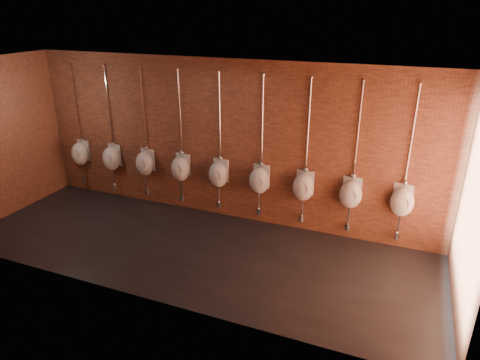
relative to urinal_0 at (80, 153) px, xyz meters
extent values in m
plane|color=black|center=(3.57, -1.36, -0.96)|extent=(8.50, 8.50, 0.00)
cube|color=black|center=(3.57, -1.36, 2.24)|extent=(8.50, 3.00, 0.04)
cube|color=brown|center=(3.57, 0.14, 0.64)|extent=(8.50, 0.04, 3.20)
cube|color=brown|center=(3.57, -2.86, 0.64)|extent=(8.50, 0.04, 3.20)
cube|color=brown|center=(-0.68, -1.36, 0.64)|extent=(0.04, 3.00, 3.20)
cube|color=brown|center=(7.82, -1.36, 0.64)|extent=(0.04, 3.00, 3.20)
ellipsoid|color=silver|center=(0.00, -0.01, -0.01)|extent=(0.45, 0.40, 0.53)
cube|color=silver|center=(0.00, 0.12, 0.04)|extent=(0.34, 0.09, 0.47)
cylinder|color=#A1A1A1|center=(0.00, -0.14, 0.02)|extent=(0.23, 0.05, 0.23)
cylinder|color=silver|center=(0.00, 0.10, 1.12)|extent=(0.03, 0.03, 1.74)
sphere|color=silver|center=(0.00, 0.09, 0.31)|extent=(0.09, 0.09, 0.09)
cylinder|color=silver|center=(0.00, 0.10, 1.99)|extent=(0.06, 0.06, 0.01)
cylinder|color=silver|center=(0.00, -0.01, -0.41)|extent=(0.04, 0.04, 0.39)
cylinder|color=silver|center=(0.00, -0.01, -0.66)|extent=(0.09, 0.09, 0.13)
cylinder|color=silver|center=(0.00, 0.08, -0.66)|extent=(0.04, 0.17, 0.04)
ellipsoid|color=silver|center=(0.87, -0.01, -0.01)|extent=(0.45, 0.40, 0.53)
cube|color=silver|center=(0.87, 0.12, 0.04)|extent=(0.34, 0.09, 0.47)
cylinder|color=#A1A1A1|center=(0.87, -0.14, 0.02)|extent=(0.23, 0.05, 0.23)
cylinder|color=silver|center=(0.87, 0.10, 1.12)|extent=(0.03, 0.03, 1.74)
sphere|color=silver|center=(0.87, 0.09, 0.31)|extent=(0.09, 0.09, 0.09)
cylinder|color=silver|center=(0.87, 0.10, 1.99)|extent=(0.06, 0.06, 0.01)
cylinder|color=silver|center=(0.87, -0.01, -0.41)|extent=(0.04, 0.04, 0.39)
cylinder|color=silver|center=(0.87, -0.01, -0.66)|extent=(0.09, 0.09, 0.13)
cylinder|color=silver|center=(0.87, 0.08, -0.66)|extent=(0.04, 0.17, 0.04)
ellipsoid|color=silver|center=(1.74, -0.01, -0.01)|extent=(0.45, 0.40, 0.53)
cube|color=silver|center=(1.74, 0.12, 0.04)|extent=(0.34, 0.09, 0.47)
cylinder|color=#A1A1A1|center=(1.74, -0.14, 0.02)|extent=(0.23, 0.05, 0.23)
cylinder|color=silver|center=(1.74, 0.10, 1.12)|extent=(0.03, 0.03, 1.74)
sphere|color=silver|center=(1.74, 0.09, 0.31)|extent=(0.09, 0.09, 0.09)
cylinder|color=silver|center=(1.74, 0.10, 1.99)|extent=(0.06, 0.06, 0.01)
cylinder|color=silver|center=(1.74, -0.01, -0.41)|extent=(0.04, 0.04, 0.39)
cylinder|color=silver|center=(1.74, -0.01, -0.66)|extent=(0.09, 0.09, 0.13)
cylinder|color=silver|center=(1.74, 0.08, -0.66)|extent=(0.04, 0.17, 0.04)
ellipsoid|color=silver|center=(2.60, -0.01, -0.01)|extent=(0.45, 0.40, 0.53)
cube|color=silver|center=(2.60, 0.12, 0.04)|extent=(0.34, 0.09, 0.47)
cylinder|color=#A1A1A1|center=(2.60, -0.14, 0.02)|extent=(0.23, 0.05, 0.23)
cylinder|color=silver|center=(2.60, 0.10, 1.12)|extent=(0.03, 0.03, 1.74)
sphere|color=silver|center=(2.60, 0.09, 0.31)|extent=(0.09, 0.09, 0.09)
cylinder|color=silver|center=(2.60, 0.10, 1.99)|extent=(0.06, 0.06, 0.01)
cylinder|color=silver|center=(2.60, -0.01, -0.41)|extent=(0.04, 0.04, 0.39)
cylinder|color=silver|center=(2.60, -0.01, -0.66)|extent=(0.09, 0.09, 0.13)
cylinder|color=silver|center=(2.60, 0.08, -0.66)|extent=(0.04, 0.17, 0.04)
ellipsoid|color=silver|center=(3.47, -0.01, -0.01)|extent=(0.45, 0.40, 0.53)
cube|color=silver|center=(3.47, 0.12, 0.04)|extent=(0.34, 0.09, 0.47)
cylinder|color=#A1A1A1|center=(3.47, -0.14, 0.02)|extent=(0.23, 0.05, 0.23)
cylinder|color=silver|center=(3.47, 0.10, 1.12)|extent=(0.03, 0.03, 1.74)
sphere|color=silver|center=(3.47, 0.09, 0.31)|extent=(0.09, 0.09, 0.09)
cylinder|color=silver|center=(3.47, 0.10, 1.99)|extent=(0.06, 0.06, 0.01)
cylinder|color=silver|center=(3.47, -0.01, -0.41)|extent=(0.04, 0.04, 0.39)
cylinder|color=silver|center=(3.47, -0.01, -0.66)|extent=(0.09, 0.09, 0.13)
cylinder|color=silver|center=(3.47, 0.08, -0.66)|extent=(0.04, 0.17, 0.04)
ellipsoid|color=silver|center=(4.34, -0.01, -0.01)|extent=(0.45, 0.40, 0.53)
cube|color=silver|center=(4.34, 0.12, 0.04)|extent=(0.34, 0.09, 0.47)
cylinder|color=#A1A1A1|center=(4.34, -0.14, 0.02)|extent=(0.23, 0.05, 0.23)
cylinder|color=silver|center=(4.34, 0.10, 1.12)|extent=(0.03, 0.03, 1.74)
sphere|color=silver|center=(4.34, 0.09, 0.31)|extent=(0.09, 0.09, 0.09)
cylinder|color=silver|center=(4.34, 0.10, 1.99)|extent=(0.06, 0.06, 0.01)
cylinder|color=silver|center=(4.34, -0.01, -0.41)|extent=(0.04, 0.04, 0.39)
cylinder|color=silver|center=(4.34, -0.01, -0.66)|extent=(0.09, 0.09, 0.13)
cylinder|color=silver|center=(4.34, 0.08, -0.66)|extent=(0.04, 0.17, 0.04)
ellipsoid|color=silver|center=(5.21, -0.01, -0.01)|extent=(0.45, 0.40, 0.53)
cube|color=silver|center=(5.21, 0.12, 0.04)|extent=(0.34, 0.09, 0.47)
cylinder|color=#A1A1A1|center=(5.21, -0.14, 0.02)|extent=(0.23, 0.05, 0.23)
cylinder|color=silver|center=(5.21, 0.10, 1.12)|extent=(0.03, 0.03, 1.74)
sphere|color=silver|center=(5.21, 0.09, 0.31)|extent=(0.09, 0.09, 0.09)
cylinder|color=silver|center=(5.21, 0.10, 1.99)|extent=(0.06, 0.06, 0.01)
cylinder|color=silver|center=(5.21, -0.01, -0.41)|extent=(0.04, 0.04, 0.39)
cylinder|color=silver|center=(5.21, -0.01, -0.66)|extent=(0.09, 0.09, 0.13)
cylinder|color=silver|center=(5.21, 0.08, -0.66)|extent=(0.04, 0.17, 0.04)
ellipsoid|color=silver|center=(6.07, -0.01, -0.01)|extent=(0.45, 0.40, 0.53)
cube|color=silver|center=(6.07, 0.12, 0.04)|extent=(0.34, 0.09, 0.47)
cylinder|color=#A1A1A1|center=(6.07, -0.14, 0.02)|extent=(0.23, 0.05, 0.23)
cylinder|color=silver|center=(6.07, 0.10, 1.12)|extent=(0.03, 0.03, 1.74)
sphere|color=silver|center=(6.07, 0.09, 0.31)|extent=(0.09, 0.09, 0.09)
cylinder|color=silver|center=(6.07, 0.10, 1.99)|extent=(0.06, 0.06, 0.01)
cylinder|color=silver|center=(6.07, -0.01, -0.41)|extent=(0.04, 0.04, 0.39)
cylinder|color=silver|center=(6.07, -0.01, -0.66)|extent=(0.09, 0.09, 0.13)
cylinder|color=silver|center=(6.07, 0.08, -0.66)|extent=(0.04, 0.17, 0.04)
ellipsoid|color=silver|center=(6.94, -0.01, -0.01)|extent=(0.45, 0.40, 0.53)
cube|color=silver|center=(6.94, 0.12, 0.04)|extent=(0.34, 0.09, 0.47)
cylinder|color=#A1A1A1|center=(6.94, -0.14, 0.02)|extent=(0.23, 0.05, 0.23)
cylinder|color=silver|center=(6.94, 0.10, 1.12)|extent=(0.03, 0.03, 1.74)
sphere|color=silver|center=(6.94, 0.09, 0.31)|extent=(0.09, 0.09, 0.09)
cylinder|color=silver|center=(6.94, 0.10, 1.99)|extent=(0.06, 0.06, 0.01)
cylinder|color=silver|center=(6.94, -0.01, -0.41)|extent=(0.04, 0.04, 0.39)
cylinder|color=silver|center=(6.94, -0.01, -0.66)|extent=(0.09, 0.09, 0.13)
cylinder|color=silver|center=(6.94, 0.08, -0.66)|extent=(0.04, 0.17, 0.04)
camera|label=1|loc=(6.84, -7.23, 3.12)|focal=32.00mm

